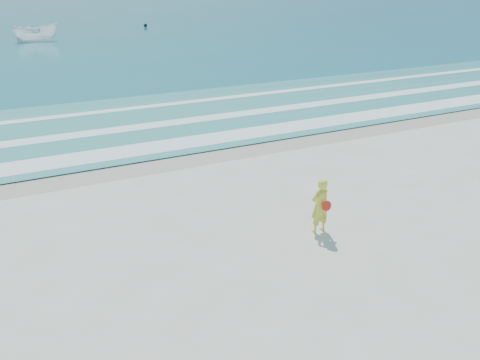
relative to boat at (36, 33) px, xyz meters
name	(u,v)px	position (x,y,z in m)	size (l,w,h in m)	color
ground	(317,292)	(2.23, -47.28, -0.90)	(400.00, 400.00, 0.00)	silver
wet_sand	(179,157)	(2.23, -38.28, -0.90)	(400.00, 2.40, 0.00)	#B2A893
ocean	(28,9)	(2.23, 57.72, -0.88)	(400.00, 190.00, 0.04)	#19727F
shallow	(144,121)	(2.23, -33.28, -0.86)	(400.00, 10.00, 0.01)	#59B7AD
foam_near	(168,145)	(2.23, -36.98, -0.85)	(400.00, 1.40, 0.01)	white
foam_mid	(148,126)	(2.23, -34.08, -0.85)	(400.00, 0.90, 0.01)	white
foam_far	(131,108)	(2.23, -30.78, -0.85)	(400.00, 0.60, 0.01)	white
boat	(36,33)	(0.00, 0.00, 0.00)	(1.68, 4.47, 1.73)	white
buoy	(145,25)	(13.95, 9.62, -0.63)	(0.46, 0.46, 0.46)	black
woman	(320,206)	(3.71, -45.15, -0.16)	(0.58, 0.43, 1.49)	yellow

